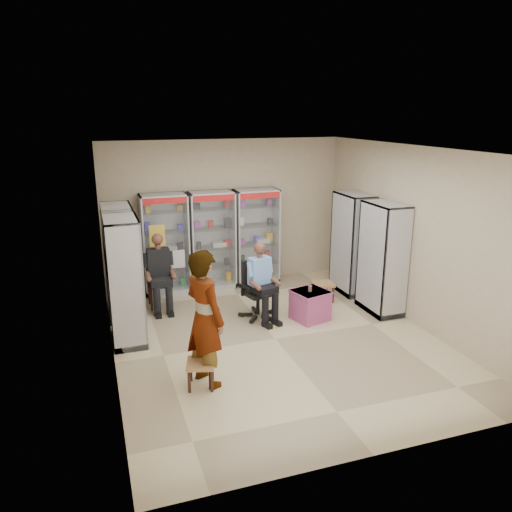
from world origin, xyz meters
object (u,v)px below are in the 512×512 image
object	(u,v)px
cabinet_back_mid	(212,241)
pink_trunk	(310,305)
cabinet_back_left	(165,244)
cabinet_left_near	(125,281)
standing_man	(205,318)
woven_stool_b	(201,374)
seated_shopkeeper	(259,283)
woven_stool_a	(323,292)
office_chair	(258,290)
cabinet_left_far	(120,262)
cabinet_right_near	(382,259)
cabinet_right_far	(352,244)
wooden_chair	(159,283)
cabinet_back_right	(256,237)

from	to	relation	value
cabinet_back_mid	pink_trunk	world-z (taller)	cabinet_back_mid
cabinet_back_left	cabinet_left_near	xyz separation A→B (m)	(-0.93, -2.03, 0.00)
pink_trunk	standing_man	xyz separation A→B (m)	(-2.21, -1.50, 0.67)
cabinet_back_mid	woven_stool_b	xyz separation A→B (m)	(-1.09, -3.77, -0.82)
seated_shopkeeper	woven_stool_a	xyz separation A→B (m)	(1.44, 0.39, -0.46)
pink_trunk	standing_man	size ratio (longest dim) A/B	0.29
woven_stool_a	cabinet_back_left	bearing A→B (deg)	152.18
office_chair	pink_trunk	distance (m)	0.95
office_chair	woven_stool_b	bearing A→B (deg)	-141.13
pink_trunk	woven_stool_a	size ratio (longest dim) A/B	1.48
cabinet_left_far	woven_stool_b	distance (m)	3.06
cabinet_back_mid	standing_man	bearing A→B (deg)	-105.18
office_chair	seated_shopkeeper	world-z (taller)	seated_shopkeeper
cabinet_right_near	cabinet_back_mid	bearing A→B (deg)	49.16
cabinet_right_far	cabinet_left_far	world-z (taller)	same
cabinet_back_left	cabinet_right_near	xyz separation A→B (m)	(3.53, -2.23, 0.00)
wooden_chair	cabinet_back_left	bearing A→B (deg)	71.10
cabinet_back_left	cabinet_right_far	xyz separation A→B (m)	(3.53, -1.13, 0.00)
standing_man	cabinet_left_far	bearing A→B (deg)	-5.70
cabinet_back_right	cabinet_right_far	xyz separation A→B (m)	(1.63, -1.13, 0.00)
cabinet_left_far	woven_stool_a	bearing A→B (deg)	81.88
cabinet_back_right	cabinet_left_far	distance (m)	2.98
seated_shopkeeper	cabinet_right_far	bearing A→B (deg)	3.59
pink_trunk	cabinet_back_mid	bearing A→B (deg)	119.02
cabinet_right_near	seated_shopkeeper	size ratio (longest dim) A/B	1.54
wooden_chair	standing_man	world-z (taller)	standing_man
cabinet_back_left	woven_stool_b	world-z (taller)	cabinet_back_left
cabinet_back_right	woven_stool_b	size ratio (longest dim) A/B	5.50
pink_trunk	woven_stool_a	distance (m)	0.95
cabinet_back_left	wooden_chair	xyz separation A→B (m)	(-0.25, -0.73, -0.53)
cabinet_back_left	cabinet_back_right	xyz separation A→B (m)	(1.90, 0.00, 0.00)
standing_man	office_chair	bearing A→B (deg)	-59.56
cabinet_back_left	seated_shopkeeper	bearing A→B (deg)	-54.34
cabinet_left_near	pink_trunk	bearing A→B (deg)	87.15
pink_trunk	standing_man	distance (m)	2.75
cabinet_right_near	cabinet_back_left	bearing A→B (deg)	57.72
cabinet_left_far	woven_stool_a	xyz separation A→B (m)	(3.69, -0.53, -0.81)
cabinet_left_far	pink_trunk	size ratio (longest dim) A/B	3.64
cabinet_left_near	woven_stool_a	size ratio (longest dim) A/B	5.38
cabinet_left_near	office_chair	world-z (taller)	cabinet_left_near
seated_shopkeeper	woven_stool_a	bearing A→B (deg)	0.78
wooden_chair	cabinet_right_far	bearing A→B (deg)	-6.04
woven_stool_b	cabinet_left_near	bearing A→B (deg)	114.38
woven_stool_a	office_chair	bearing A→B (deg)	-166.67
office_chair	cabinet_back_mid	bearing A→B (deg)	87.37
cabinet_left_far	wooden_chair	size ratio (longest dim) A/B	2.13
cabinet_left_far	seated_shopkeeper	bearing A→B (deg)	67.87
cabinet_right_far	woven_stool_a	bearing A→B (deg)	113.02
cabinet_right_far	cabinet_back_mid	bearing A→B (deg)	66.35
cabinet_back_right	woven_stool_a	world-z (taller)	cabinet_back_right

